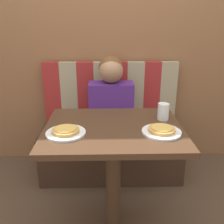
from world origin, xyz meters
The scene contains 11 objects.
ground_plane centered at (0.00, 0.00, 0.00)m, with size 12.00×12.00×0.00m, color #4C3828.
wall_back centered at (0.00, 0.99, 1.30)m, with size 7.00×0.05×2.60m.
booth_seat centered at (0.00, 0.67, 0.23)m, with size 1.26×0.53×0.45m.
booth_backrest centered at (0.00, 0.90, 0.73)m, with size 1.26×0.07×0.57m.
dining_table centered at (0.00, 0.00, 0.64)m, with size 0.85×0.68×0.76m.
person centered at (0.00, 0.67, 0.78)m, with size 0.38×0.23×0.65m.
plate_left centered at (-0.28, -0.10, 0.77)m, with size 0.23×0.23×0.01m.
plate_right centered at (0.28, -0.10, 0.77)m, with size 0.23×0.23×0.01m.
pizza_left centered at (-0.28, -0.10, 0.78)m, with size 0.16×0.16×0.02m.
pizza_right centered at (0.28, -0.10, 0.78)m, with size 0.16×0.16×0.02m.
drinking_cup centered at (0.33, 0.11, 0.82)m, with size 0.07×0.07×0.11m.
Camera 1 is at (-0.04, -1.41, 1.38)m, focal length 40.00 mm.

